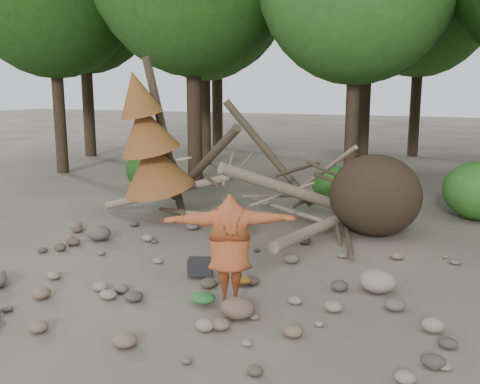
% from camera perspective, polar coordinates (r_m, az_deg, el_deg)
% --- Properties ---
extents(ground, '(120.00, 120.00, 0.00)m').
position_cam_1_polar(ground, '(10.31, -4.57, -9.06)').
color(ground, '#514C44').
rests_on(ground, ground).
extents(deadfall_pile, '(8.55, 5.24, 3.30)m').
position_cam_1_polar(deadfall_pile, '(13.30, 11.71, -0.36)').
color(deadfall_pile, '#332619').
rests_on(deadfall_pile, ground).
extents(dead_conifer, '(2.06, 2.16, 4.35)m').
position_cam_1_polar(dead_conifer, '(14.23, -9.63, 5.19)').
color(dead_conifer, '#4C3F30').
rests_on(dead_conifer, ground).
extents(bush_left, '(1.80, 1.80, 1.44)m').
position_cam_1_polar(bush_left, '(18.88, -9.39, 2.38)').
color(bush_left, '#1E4E14').
rests_on(bush_left, ground).
extents(bush_mid, '(1.40, 1.40, 1.12)m').
position_cam_1_polar(bush_mid, '(17.04, 10.00, 0.88)').
color(bush_mid, '#28631C').
rests_on(bush_mid, ground).
extents(frisbee_thrower, '(2.34, 1.51, 2.30)m').
position_cam_1_polar(frisbee_thrower, '(8.73, -1.10, -5.98)').
color(frisbee_thrower, '#A84B25').
rests_on(frisbee_thrower, ground).
extents(backpack, '(0.54, 0.45, 0.31)m').
position_cam_1_polar(backpack, '(10.25, -4.23, -8.26)').
color(backpack, black).
rests_on(backpack, ground).
extents(cloth_green, '(0.44, 0.36, 0.16)m').
position_cam_1_polar(cloth_green, '(9.03, -3.99, -11.49)').
color(cloth_green, '#2A6B2F').
rests_on(cloth_green, ground).
extents(cloth_orange, '(0.31, 0.25, 0.11)m').
position_cam_1_polar(cloth_orange, '(9.85, 0.34, -9.66)').
color(cloth_orange, '#A4661C').
rests_on(cloth_orange, ground).
extents(boulder_front_right, '(0.55, 0.49, 0.33)m').
position_cam_1_polar(boulder_front_right, '(8.53, -0.23, -12.27)').
color(boulder_front_right, brown).
rests_on(boulder_front_right, ground).
extents(boulder_mid_right, '(0.66, 0.59, 0.40)m').
position_cam_1_polar(boulder_mid_right, '(9.84, 14.46, -9.17)').
color(boulder_mid_right, gray).
rests_on(boulder_mid_right, ground).
extents(boulder_mid_left, '(0.59, 0.53, 0.35)m').
position_cam_1_polar(boulder_mid_left, '(13.04, -14.84, -4.24)').
color(boulder_mid_left, '#59544B').
rests_on(boulder_mid_left, ground).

